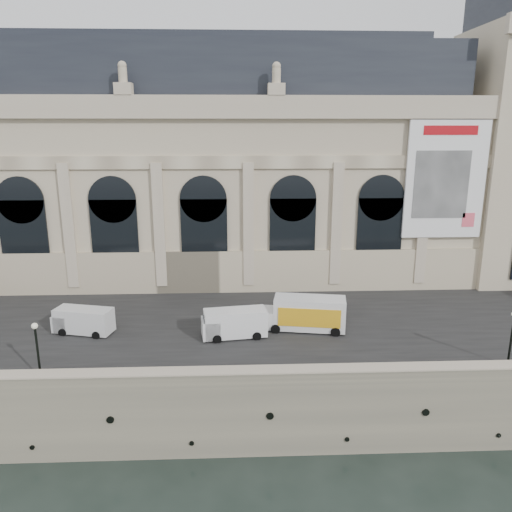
{
  "coord_description": "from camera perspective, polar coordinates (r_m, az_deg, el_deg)",
  "views": [
    {
      "loc": [
        -0.47,
        -33.4,
        25.02
      ],
      "look_at": [
        1.85,
        22.0,
        10.34
      ],
      "focal_mm": 35.0,
      "sensor_mm": 36.0,
      "label": 1
    }
  ],
  "objects": [
    {
      "name": "quay",
      "position": [
        71.86,
        -1.91,
        -3.03
      ],
      "size": [
        160.0,
        70.0,
        6.0
      ],
      "primitive_type": "cube",
      "color": "gray",
      "rests_on": "ground"
    },
    {
      "name": "museum",
      "position": [
        64.71,
        -7.39,
        10.01
      ],
      "size": [
        69.0,
        18.7,
        29.1
      ],
      "color": "beige",
      "rests_on": "quay"
    },
    {
      "name": "lamp_left",
      "position": [
        41.97,
        -23.68,
        -9.97
      ],
      "size": [
        0.47,
        0.47,
        4.63
      ],
      "color": "black",
      "rests_on": "quay"
    },
    {
      "name": "ground",
      "position": [
        41.73,
        -1.38,
        -22.01
      ],
      "size": [
        260.0,
        260.0,
        0.0
      ],
      "primitive_type": "plane",
      "color": "black",
      "rests_on": "ground"
    },
    {
      "name": "van_b",
      "position": [
        46.13,
        -2.84,
        -7.73
      ],
      "size": [
        6.14,
        3.05,
        2.62
      ],
      "color": "silver",
      "rests_on": "quay"
    },
    {
      "name": "box_truck",
      "position": [
        47.82,
        5.58,
        -6.59
      ],
      "size": [
        8.31,
        3.92,
        3.22
      ],
      "color": "silver",
      "rests_on": "quay"
    },
    {
      "name": "parapet",
      "position": [
        38.66,
        -1.46,
        -13.6
      ],
      "size": [
        160.0,
        1.4,
        1.21
      ],
      "color": "gray",
      "rests_on": "quay"
    },
    {
      "name": "lamp_right",
      "position": [
        45.36,
        27.14,
        -8.45
      ],
      "size": [
        0.48,
        0.48,
        4.74
      ],
      "color": "black",
      "rests_on": "quay"
    },
    {
      "name": "street",
      "position": [
        51.06,
        -1.72,
        -7.01
      ],
      "size": [
        160.0,
        24.0,
        0.06
      ],
      "primitive_type": "cube",
      "color": "#2D2D2D",
      "rests_on": "quay"
    },
    {
      "name": "van_c",
      "position": [
        49.79,
        -19.39,
        -6.97
      ],
      "size": [
        5.81,
        3.28,
        2.44
      ],
      "color": "silver",
      "rests_on": "quay"
    }
  ]
}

